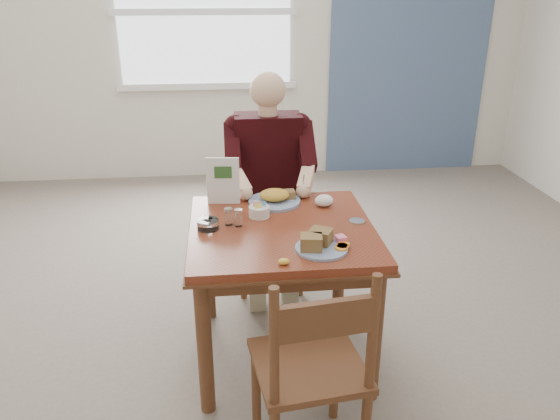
{
  "coord_description": "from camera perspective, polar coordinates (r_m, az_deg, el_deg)",
  "views": [
    {
      "loc": [
        -0.27,
        -2.42,
        1.87
      ],
      "look_at": [
        -0.01,
        0.0,
        0.84
      ],
      "focal_mm": 35.0,
      "sensor_mm": 36.0,
      "label": 1
    }
  ],
  "objects": [
    {
      "name": "creamer",
      "position": [
        2.67,
        -7.53,
        -1.47
      ],
      "size": [
        0.13,
        0.13,
        0.05
      ],
      "color": "white",
      "rests_on": "table"
    },
    {
      "name": "lemon_wedge",
      "position": [
        2.33,
        0.4,
        -5.4
      ],
      "size": [
        0.05,
        0.04,
        0.03
      ],
      "primitive_type": "ellipsoid",
      "rotation": [
        0.0,
        0.0,
        0.08
      ],
      "color": "yellow",
      "rests_on": "table"
    },
    {
      "name": "metal_dish",
      "position": [
        2.76,
        8.04,
        -1.17
      ],
      "size": [
        0.1,
        0.1,
        0.01
      ],
      "primitive_type": "cylinder",
      "rotation": [
        0.0,
        0.0,
        0.4
      ],
      "color": "silver",
      "rests_on": "table"
    },
    {
      "name": "table",
      "position": [
        2.73,
        0.18,
        -3.86
      ],
      "size": [
        0.92,
        0.92,
        0.75
      ],
      "color": "maroon",
      "rests_on": "ground"
    },
    {
      "name": "shakers",
      "position": [
        2.69,
        -4.89,
        -0.73
      ],
      "size": [
        0.1,
        0.07,
        0.09
      ],
      "color": "white",
      "rests_on": "table"
    },
    {
      "name": "accent_panel",
      "position": [
        5.74,
        13.58,
        17.61
      ],
      "size": [
        1.6,
        0.02,
        2.8
      ],
      "primitive_type": "cube",
      "color": "#475E85",
      "rests_on": "ground"
    },
    {
      "name": "window",
      "position": [
        5.4,
        -7.96,
        19.84
      ],
      "size": [
        1.72,
        0.04,
        1.42
      ],
      "color": "white",
      "rests_on": "wall_back"
    },
    {
      "name": "wall_back",
      "position": [
        5.45,
        -3.41,
        17.92
      ],
      "size": [
        5.5,
        0.0,
        5.5
      ],
      "primitive_type": "plane",
      "rotation": [
        1.57,
        0.0,
        0.0
      ],
      "color": "silver",
      "rests_on": "ground"
    },
    {
      "name": "chair_far",
      "position": [
        3.52,
        -1.23,
        -0.38
      ],
      "size": [
        0.42,
        0.42,
        0.95
      ],
      "color": "brown",
      "rests_on": "ground"
    },
    {
      "name": "near_plate",
      "position": [
        2.46,
        4.17,
        -3.46
      ],
      "size": [
        0.29,
        0.29,
        0.08
      ],
      "color": "white",
      "rests_on": "table"
    },
    {
      "name": "caddy",
      "position": [
        2.79,
        -2.19,
        -0.13
      ],
      "size": [
        0.13,
        0.13,
        0.08
      ],
      "color": "white",
      "rests_on": "table"
    },
    {
      "name": "chair_near",
      "position": [
        2.2,
        3.38,
        -16.36
      ],
      "size": [
        0.47,
        0.47,
        0.95
      ],
      "color": "brown",
      "rests_on": "ground"
    },
    {
      "name": "far_plate",
      "position": [
        2.96,
        -0.47,
        1.3
      ],
      "size": [
        0.3,
        0.3,
        0.08
      ],
      "color": "white",
      "rests_on": "table"
    },
    {
      "name": "floor",
      "position": [
        3.07,
        0.17,
        -14.56
      ],
      "size": [
        6.0,
        6.0,
        0.0
      ],
      "primitive_type": "plane",
      "color": "#685C54",
      "rests_on": "ground"
    },
    {
      "name": "menu",
      "position": [
        2.93,
        -5.98,
        3.07
      ],
      "size": [
        0.18,
        0.03,
        0.26
      ],
      "color": "white",
      "rests_on": "table"
    },
    {
      "name": "diner",
      "position": [
        3.32,
        -1.15,
        4.29
      ],
      "size": [
        0.53,
        0.56,
        1.39
      ],
      "color": "#9D9375",
      "rests_on": "chair_far"
    },
    {
      "name": "napkin",
      "position": [
        2.92,
        4.62,
        1.0
      ],
      "size": [
        0.11,
        0.09,
        0.06
      ],
      "primitive_type": "ellipsoid",
      "rotation": [
        0.0,
        0.0,
        0.14
      ],
      "color": "white",
      "rests_on": "table"
    }
  ]
}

